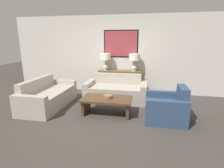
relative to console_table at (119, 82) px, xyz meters
name	(u,v)px	position (x,y,z in m)	size (l,w,h in m)	color
ground_plane	(105,120)	(0.00, -2.17, -0.41)	(20.00, 20.00, 0.00)	#3D3833
back_wall	(121,55)	(0.00, 0.28, 0.93)	(7.84, 0.12, 2.65)	beige
console_table	(119,82)	(0.00, 0.00, 0.00)	(1.47, 0.40, 0.81)	brown
table_lamp_left	(105,58)	(-0.49, 0.00, 0.82)	(0.36, 0.36, 0.57)	silver
table_lamp_right	(134,59)	(0.49, 0.00, 0.82)	(0.36, 0.36, 0.57)	silver
couch_by_back_wall	(116,91)	(0.00, -0.71, -0.13)	(1.87, 0.88, 0.78)	#ADA393
couch_by_side	(48,97)	(-1.79, -1.60, -0.13)	(0.88, 1.87, 0.78)	#ADA393
coffee_table	(107,102)	(-0.04, -1.83, -0.09)	(1.22, 0.68, 0.42)	#4C331E
decorative_bowl	(108,97)	(-0.02, -1.81, 0.05)	(0.23, 0.23, 0.07)	olive
armchair_near_back_wall	(167,108)	(1.39, -1.89, -0.12)	(0.89, 0.88, 0.81)	navy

